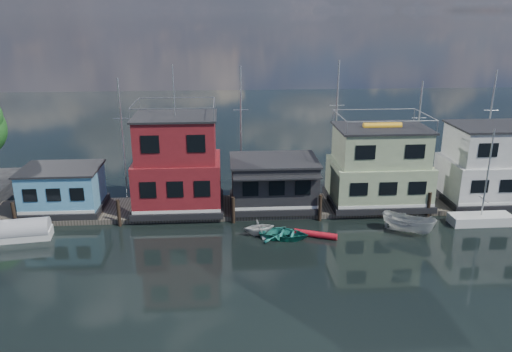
{
  "coord_description": "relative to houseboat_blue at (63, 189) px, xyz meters",
  "views": [
    {
      "loc": [
        -4.63,
        -27.69,
        16.21
      ],
      "look_at": [
        -1.99,
        12.0,
        3.0
      ],
      "focal_mm": 35.0,
      "sensor_mm": 36.0,
      "label": 1
    }
  ],
  "objects": [
    {
      "name": "motorboat",
      "position": [
        27.28,
        -5.64,
        -1.41
      ],
      "size": [
        4.26,
        3.63,
        1.59
      ],
      "primitive_type": "imported",
      "rotation": [
        0.0,
        0.0,
        0.96
      ],
      "color": "silver",
      "rests_on": "ground"
    },
    {
      "name": "day_sailer",
      "position": [
        33.72,
        -4.28,
        -1.76
      ],
      "size": [
        4.93,
        1.68,
        7.75
      ],
      "rotation": [
        0.0,
        0.0,
        0.01
      ],
      "color": "silver",
      "rests_on": "ground"
    },
    {
      "name": "pilings",
      "position": [
        17.67,
        -2.8,
        -1.11
      ],
      "size": [
        42.28,
        0.28,
        2.2
      ],
      "color": "#2D2116",
      "rests_on": "ground"
    },
    {
      "name": "houseboat_dark",
      "position": [
        17.5,
        -0.02,
        0.21
      ],
      "size": [
        7.4,
        6.1,
        4.06
      ],
      "color": "black",
      "rests_on": "dock"
    },
    {
      "name": "tarp_runabout",
      "position": [
        -1.8,
        -4.73,
        -1.57
      ],
      "size": [
        4.35,
        2.22,
        1.69
      ],
      "rotation": [
        0.0,
        0.0,
        0.14
      ],
      "color": "silver",
      "rests_on": "ground"
    },
    {
      "name": "houseboat_green",
      "position": [
        26.5,
        0.0,
        1.34
      ],
      "size": [
        8.4,
        5.9,
        7.03
      ],
      "color": "black",
      "rests_on": "dock"
    },
    {
      "name": "houseboat_red",
      "position": [
        9.5,
        0.0,
        1.9
      ],
      "size": [
        7.4,
        5.9,
        11.86
      ],
      "color": "black",
      "rests_on": "dock"
    },
    {
      "name": "ground",
      "position": [
        18.0,
        -12.0,
        -2.21
      ],
      "size": [
        160.0,
        160.0,
        0.0
      ],
      "primitive_type": "plane",
      "color": "black",
      "rests_on": "ground"
    },
    {
      "name": "houseboat_blue",
      "position": [
        0.0,
        0.0,
        0.0
      ],
      "size": [
        6.4,
        4.9,
        3.66
      ],
      "color": "black",
      "rests_on": "dock"
    },
    {
      "name": "red_kayak",
      "position": [
        20.1,
        -5.89,
        -1.97
      ],
      "size": [
        3.21,
        1.64,
        0.48
      ],
      "primitive_type": "cylinder",
      "rotation": [
        0.0,
        1.57,
        -0.38
      ],
      "color": "red",
      "rests_on": "ground"
    },
    {
      "name": "dinghy_white",
      "position": [
        15.88,
        -5.16,
        -1.57
      ],
      "size": [
        2.74,
        2.48,
        1.26
      ],
      "primitive_type": "imported",
      "rotation": [
        0.0,
        0.0,
        1.76
      ],
      "color": "silver",
      "rests_on": "ground"
    },
    {
      "name": "background_masts",
      "position": [
        22.76,
        6.0,
        3.35
      ],
      "size": [
        36.4,
        0.16,
        12.0
      ],
      "color": "silver",
      "rests_on": "ground"
    },
    {
      "name": "dinghy_teal",
      "position": [
        17.71,
        -5.95,
        -1.82
      ],
      "size": [
        4.27,
        3.56,
        0.76
      ],
      "primitive_type": "imported",
      "rotation": [
        0.0,
        0.0,
        1.28
      ],
      "color": "#238274",
      "rests_on": "ground"
    },
    {
      "name": "dock",
      "position": [
        18.0,
        0.0,
        -2.01
      ],
      "size": [
        48.0,
        5.0,
        0.4
      ],
      "primitive_type": "cube",
      "color": "#595147",
      "rests_on": "ground"
    },
    {
      "name": "houseboat_white",
      "position": [
        36.5,
        0.0,
        1.33
      ],
      "size": [
        8.4,
        5.9,
        6.66
      ],
      "color": "black",
      "rests_on": "dock"
    }
  ]
}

